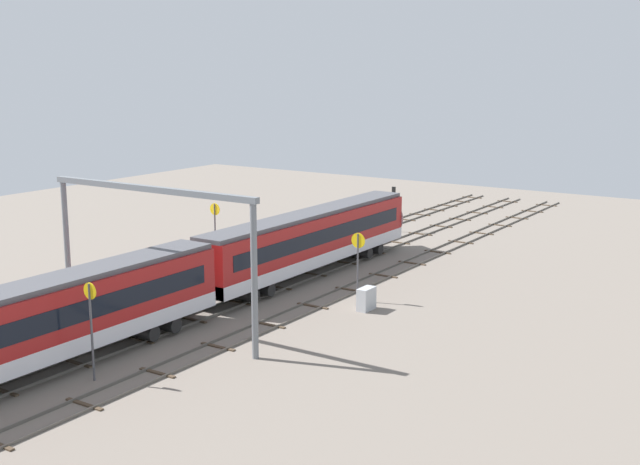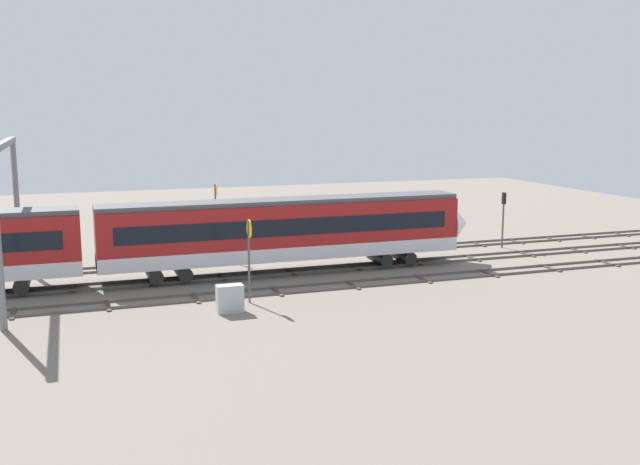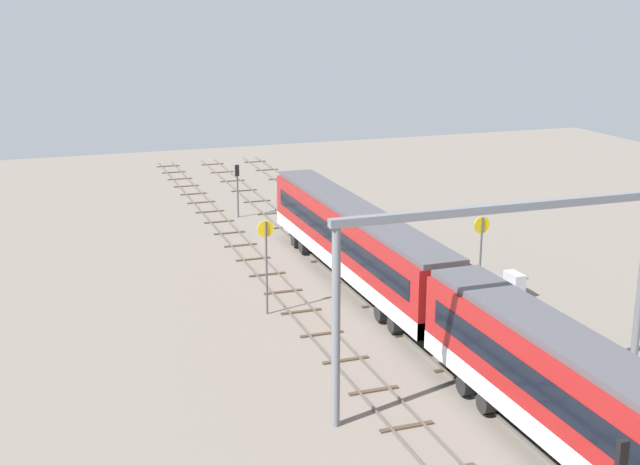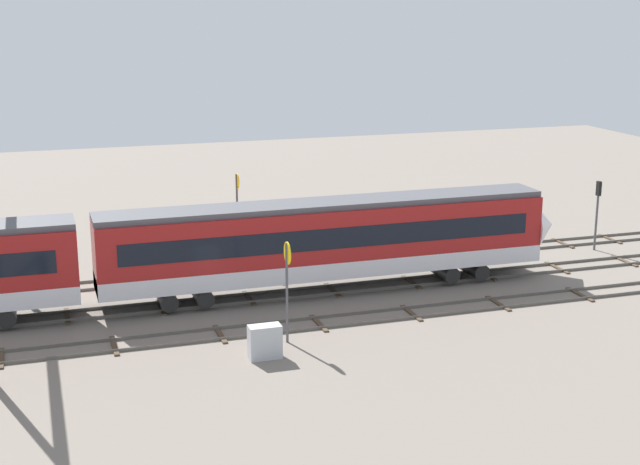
% 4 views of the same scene
% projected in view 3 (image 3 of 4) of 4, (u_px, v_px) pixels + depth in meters
% --- Properties ---
extents(ground_plane, '(107.91, 107.91, 0.00)m').
position_uv_depth(ground_plane, '(366.00, 293.00, 50.58)').
color(ground_plane, slate).
extents(track_near_foreground, '(91.91, 2.40, 0.16)m').
position_uv_depth(track_near_foreground, '(436.00, 283.00, 52.07)').
color(track_near_foreground, '#59544C').
rests_on(track_near_foreground, ground).
extents(track_with_train, '(91.91, 2.40, 0.16)m').
position_uv_depth(track_with_train, '(366.00, 292.00, 50.56)').
color(track_with_train, '#59544C').
rests_on(track_with_train, ground).
extents(track_middle, '(91.91, 2.40, 0.16)m').
position_uv_depth(track_middle, '(292.00, 301.00, 49.06)').
color(track_middle, '#59544C').
rests_on(track_middle, ground).
extents(train, '(50.40, 3.24, 4.80)m').
position_uv_depth(train, '(443.00, 306.00, 40.92)').
color(train, maroon).
rests_on(train, ground).
extents(overhead_gantry, '(0.40, 15.65, 8.93)m').
position_uv_depth(overhead_gantry, '(502.00, 259.00, 35.46)').
color(overhead_gantry, slate).
rests_on(overhead_gantry, ground).
extents(speed_sign_near_foreground, '(0.14, 1.04, 4.73)m').
position_uv_depth(speed_sign_near_foreground, '(481.00, 242.00, 49.93)').
color(speed_sign_near_foreground, '#4C4C51').
rests_on(speed_sign_near_foreground, ground).
extents(speed_sign_mid_trackside, '(0.14, 0.93, 5.45)m').
position_uv_depth(speed_sign_mid_trackside, '(266.00, 254.00, 46.30)').
color(speed_sign_mid_trackside, '#4C4C51').
rests_on(speed_sign_mid_trackside, ground).
extents(signal_light_trackside_departure, '(0.31, 0.32, 4.36)m').
position_uv_depth(signal_light_trackside_departure, '(237.00, 183.00, 67.56)').
color(signal_light_trackside_departure, '#4C4C51').
rests_on(signal_light_trackside_departure, ground).
extents(relay_cabinet, '(1.44, 0.72, 1.50)m').
position_uv_depth(relay_cabinet, '(514.00, 285.00, 49.74)').
color(relay_cabinet, '#B2B7BC').
rests_on(relay_cabinet, ground).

